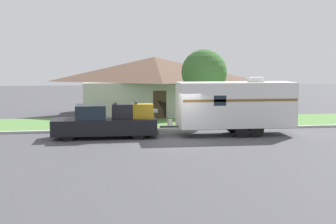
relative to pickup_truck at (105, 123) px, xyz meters
name	(u,v)px	position (x,y,z in m)	size (l,w,h in m)	color
ground_plane	(179,140)	(3.94, -1.45, -0.86)	(120.00, 120.00, 0.00)	#47474C
curb_strip	(169,129)	(3.94, 2.30, -0.79)	(80.00, 0.30, 0.14)	#ADADA8
lawn_strip	(162,123)	(3.94, 5.95, -0.85)	(80.00, 7.00, 0.03)	#568442
house_across_street	(154,84)	(4.06, 11.92, 1.54)	(12.13, 7.97, 4.62)	#B2B2A8
pickup_truck	(105,123)	(0.00, 0.00, 0.00)	(5.86, 1.92, 2.00)	black
travel_trailer	(236,105)	(7.48, 0.00, 0.91)	(7.75, 2.26, 3.35)	black
mailbox	(154,114)	(3.05, 2.99, 0.12)	(0.48, 0.20, 1.27)	brown
tree_in_yard	(204,72)	(6.55, 4.32, 2.67)	(3.03, 3.03, 5.06)	brown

